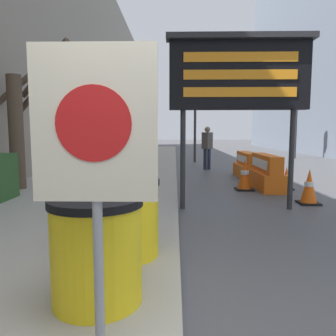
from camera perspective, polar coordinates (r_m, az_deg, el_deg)
name	(u,v)px	position (r m, az deg, el deg)	size (l,w,h in m)	color
building_left_facade	(44,14)	(13.08, -20.72, 23.80)	(0.40, 50.40, 10.96)	gray
bare_tree	(17,112)	(8.52, -24.82, 8.91)	(2.10, 2.24, 3.54)	#4C3D2D
barrel_drum_foreground	(97,250)	(2.67, -12.27, -13.73)	(0.72, 0.72, 0.82)	yellow
barrel_drum_middle	(126,217)	(3.57, -7.35, -8.50)	(0.72, 0.72, 0.82)	yellow
warning_sign	(95,142)	(1.93, -12.62, 4.40)	(0.72, 0.08, 1.82)	gray
message_board	(239,76)	(6.36, 12.25, 15.46)	(2.67, 0.36, 3.21)	#28282B
jersey_barrier_orange_far	(266,174)	(8.87, 16.66, -0.93)	(0.56, 1.81, 0.88)	orange
jersey_barrier_orange_near	(248,166)	(10.93, 13.70, 0.30)	(0.63, 1.84, 0.80)	orange
traffic_cone_near	(245,175)	(8.47, 13.22, -1.18)	(0.44, 0.44, 0.79)	black
traffic_cone_mid	(286,178)	(8.88, 19.92, -1.73)	(0.32, 0.32, 0.58)	black
traffic_cone_far	(309,187)	(7.25, 23.36, -3.05)	(0.40, 0.40, 0.72)	black
traffic_light_near_curb	(195,102)	(15.84, 4.79, 11.40)	(0.28, 0.44, 3.96)	#2D2D30
traffic_light_far_side	(297,105)	(19.36, 21.62, 10.14)	(0.28, 0.45, 4.00)	#2D2D30
pedestrian_worker	(207,144)	(12.85, 6.84, 4.13)	(0.46, 0.51, 1.67)	#23283D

